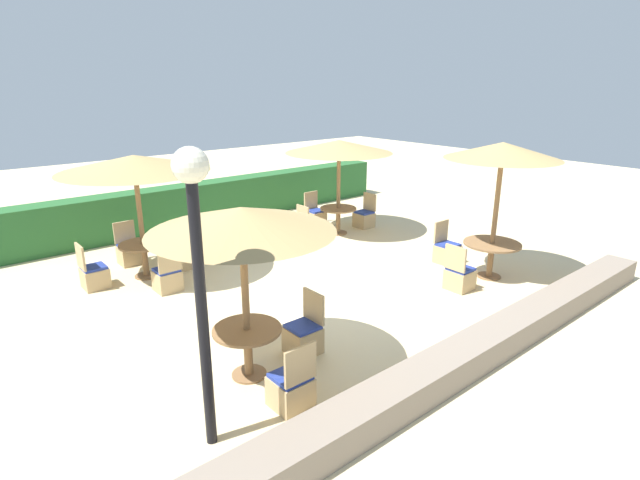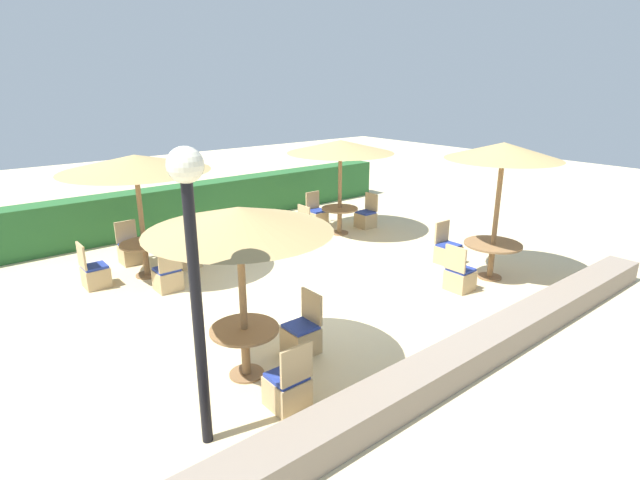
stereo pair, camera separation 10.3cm
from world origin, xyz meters
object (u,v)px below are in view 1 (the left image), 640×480
Objects in this scene: patio_chair_back_left_south at (168,278)px; patio_chair_back_right_north at (315,216)px; round_table_back_left at (144,251)px; parasol_back_right at (339,147)px; patio_chair_front_right_north at (447,251)px; parasol_front_left at (242,220)px; parasol_front_right at (503,152)px; patio_chair_back_right_west at (309,230)px; parasol_back_left at (134,164)px; patio_chair_back_left_west at (94,275)px; lamp_post at (197,244)px; patio_chair_front_right_west at (459,277)px; patio_chair_back_left_east at (188,256)px; round_table_front_left at (248,340)px; patio_chair_back_right_east at (364,218)px; patio_chair_back_left_north at (130,252)px; round_table_front_right at (492,250)px; patio_chair_front_left_east at (304,336)px; round_table_back_right at (338,214)px; patio_chair_front_left_south at (291,388)px.

patio_chair_back_right_north is at bearing 18.56° from patio_chair_back_left_south.
round_table_back_left is 1.04m from patio_chair_back_left_south.
patio_chair_front_right_north is at bearing -83.76° from parasol_back_right.
parasol_front_left is at bearing -94.23° from round_table_back_left.
parasol_front_right is 2.98× the size of patio_chair_back_right_west.
parasol_back_left is 2.33m from patio_chair_back_left_west.
parasol_back_left is (1.37, 5.36, 0.00)m from lamp_post.
lamp_post is 3.57× the size of patio_chair_front_right_west.
parasol_back_right reaches higher than parasol_front_left.
parasol_back_left reaches higher than patio_chair_front_right_north.
parasol_front_left reaches higher than patio_chair_back_left_east.
patio_chair_back_left_south is at bearing 83.94° from round_table_front_left.
patio_chair_back_right_east is 0.39× the size of parasol_front_left.
lamp_post is 6.82m from patio_chair_back_left_north.
patio_chair_back_left_east is 6.84m from parasol_front_right.
patio_chair_back_left_east is at bearing -37.26° from patio_chair_front_right_north.
lamp_post is 3.57× the size of patio_chair_back_right_north.
round_table_front_right is 1.23× the size of patio_chair_back_right_north.
patio_chair_front_right_west reaches higher than round_table_front_left.
patio_chair_front_right_north is (0.02, 1.10, -0.34)m from round_table_front_right.
patio_chair_back_right_east is 1.38m from patio_chair_back_right_north.
patio_chair_back_left_north and patio_chair_front_right_west have the same top height.
lamp_post is at bearing -140.28° from round_table_front_left.
patio_chair_back_right_east is (0.97, -0.02, -2.03)m from parasol_back_right.
patio_chair_back_right_west is 1.00× the size of patio_chair_front_left_east.
patio_chair_back_left_west is 1.00× the size of patio_chair_back_right_west.
parasol_back_left is 5.44m from round_table_back_right.
patio_chair_back_left_north and patio_chair_back_right_east have the same top height.
patio_chair_front_right_north is 1.00× the size of patio_chair_back_right_west.
patio_chair_front_left_east is at bearing -91.39° from patio_chair_front_right_west.
round_table_back_left is at bearing 85.77° from parasol_front_left.
parasol_front_right reaches higher than parasol_back_right.
patio_chair_front_right_west is (3.50, -4.54, 0.00)m from patio_chair_back_left_east.
patio_chair_back_right_east reaches higher than round_table_front_right.
patio_chair_back_left_south is 1.00× the size of patio_chair_back_left_north.
lamp_post is 7.08m from round_table_front_right.
patio_chair_front_right_west and patio_chair_back_right_west have the same top height.
round_table_back_left is at bearing -32.68° from patio_chair_front_right_north.
lamp_post is at bearing -173.68° from round_table_front_right.
patio_chair_front_right_west and patio_chair_back_right_east have the same top height.
patio_chair_back_left_east is 4.46m from patio_chair_front_left_east.
parasol_back_left is 3.12× the size of patio_chair_back_left_west.
round_table_front_right is (5.42, -5.59, 0.34)m from patio_chair_back_left_north.
lamp_post is at bearing 175.93° from patio_chair_front_left_south.
patio_chair_front_left_south is at bearing -88.05° from round_table_front_left.
lamp_post is at bearing 77.58° from patio_chair_back_left_north.
round_table_front_right is 1.23× the size of patio_chair_front_left_east.
patio_chair_back_left_south is at bearing 146.29° from round_table_front_right.
parasol_front_left is at bearing 43.59° from patio_chair_back_right_north.
round_table_front_left is at bearing -94.23° from round_table_back_left.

